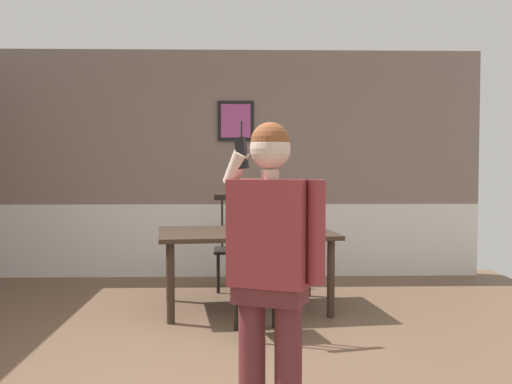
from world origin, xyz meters
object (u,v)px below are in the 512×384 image
Objects in this scene: dining_table at (246,240)px; chair_near_window at (234,246)px; person_figure at (271,259)px; chair_by_doorway at (262,276)px.

dining_table is 0.95m from chair_near_window.
dining_table is 2.69m from person_figure.
chair_near_window is 0.99× the size of chair_by_doorway.
chair_near_window is 0.65× the size of person_figure.
dining_table is 1.10× the size of person_figure.
chair_by_doorway reaches higher than dining_table.
chair_near_window is at bearing -63.57° from person_figure.
dining_table is 1.69× the size of chair_by_doorway.
chair_near_window is 1.87m from chair_by_doorway.
chair_by_doorway reaches higher than chair_near_window.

